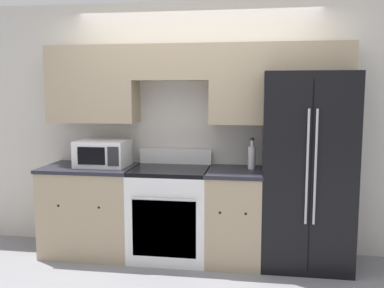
{
  "coord_description": "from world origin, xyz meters",
  "views": [
    {
      "loc": [
        0.63,
        -3.81,
        1.69
      ],
      "look_at": [
        0.0,
        0.31,
        1.16
      ],
      "focal_mm": 40.0,
      "sensor_mm": 36.0,
      "label": 1
    }
  ],
  "objects": [
    {
      "name": "lower_cabinets_left",
      "position": [
        -1.07,
        0.31,
        0.46
      ],
      "size": [
        0.94,
        0.64,
        0.91
      ],
      "color": "tan",
      "rests_on": "ground_plane"
    },
    {
      "name": "wall_back",
      "position": [
        0.01,
        0.59,
        1.47
      ],
      "size": [
        8.0,
        0.39,
        2.6
      ],
      "color": "beige",
      "rests_on": "ground_plane"
    },
    {
      "name": "lower_cabinets_right",
      "position": [
        0.42,
        0.31,
        0.46
      ],
      "size": [
        0.55,
        0.64,
        0.91
      ],
      "color": "tan",
      "rests_on": "ground_plane"
    },
    {
      "name": "bottle",
      "position": [
        0.58,
        0.41,
        1.04
      ],
      "size": [
        0.08,
        0.08,
        0.31
      ],
      "color": "silver",
      "rests_on": "lower_cabinets_right"
    },
    {
      "name": "microwave",
      "position": [
        -0.93,
        0.34,
        1.05
      ],
      "size": [
        0.51,
        0.4,
        0.27
      ],
      "color": "white",
      "rests_on": "lower_cabinets_left"
    },
    {
      "name": "oven_range",
      "position": [
        -0.22,
        0.31,
        0.46
      ],
      "size": [
        0.77,
        0.65,
        1.07
      ],
      "color": "white",
      "rests_on": "ground_plane"
    },
    {
      "name": "refrigerator",
      "position": [
        1.11,
        0.34,
        0.93
      ],
      "size": [
        0.84,
        0.71,
        1.86
      ],
      "color": "black",
      "rests_on": "ground_plane"
    },
    {
      "name": "ground_plane",
      "position": [
        0.0,
        0.0,
        0.0
      ],
      "size": [
        12.0,
        12.0,
        0.0
      ],
      "primitive_type": "plane",
      "color": "gray"
    }
  ]
}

